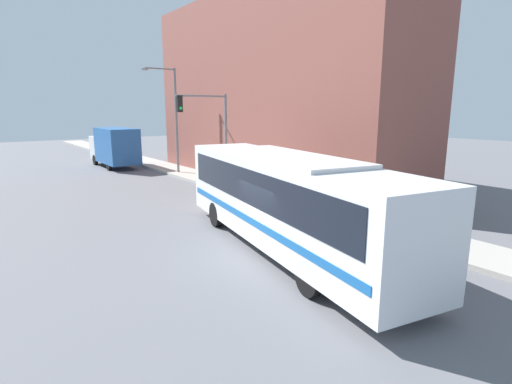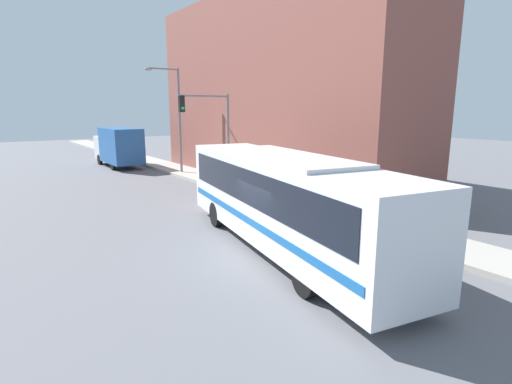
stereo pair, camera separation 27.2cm
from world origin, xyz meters
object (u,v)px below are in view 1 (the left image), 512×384
object	(u,v)px
fire_hydrant	(299,200)
traffic_light_pole	(210,124)
pedestrian_near_corner	(212,165)
parking_meter	(223,172)
street_lamp	(172,112)
city_bus	(284,196)
delivery_truck	(114,146)

from	to	relation	value
fire_hydrant	traffic_light_pole	world-z (taller)	traffic_light_pole
pedestrian_near_corner	traffic_light_pole	bearing A→B (deg)	-121.17
parking_meter	street_lamp	distance (m)	7.78
street_lamp	pedestrian_near_corner	xyz separation A→B (m)	(1.00, -3.96, -3.59)
city_bus	traffic_light_pole	bearing A→B (deg)	83.98
delivery_truck	pedestrian_near_corner	size ratio (longest dim) A/B	3.90
parking_meter	fire_hydrant	bearing A→B (deg)	-90.00
parking_meter	pedestrian_near_corner	xyz separation A→B (m)	(0.92, 2.91, 0.05)
city_bus	street_lamp	xyz separation A→B (m)	(4.04, 17.54, 2.70)
street_lamp	traffic_light_pole	bearing A→B (deg)	-96.98
delivery_truck	traffic_light_pole	xyz separation A→B (m)	(1.48, -13.72, 2.21)
city_bus	parking_meter	size ratio (longest dim) A/B	9.98
delivery_truck	traffic_light_pole	size ratio (longest dim) A/B	1.23
parking_meter	traffic_light_pole	bearing A→B (deg)	-170.05
city_bus	pedestrian_near_corner	bearing A→B (deg)	80.44
traffic_light_pole	parking_meter	world-z (taller)	traffic_light_pole
delivery_truck	parking_meter	xyz separation A→B (m)	(2.42, -13.55, -0.76)
traffic_light_pole	street_lamp	size ratio (longest dim) A/B	0.73
delivery_truck	fire_hydrant	size ratio (longest dim) A/B	9.33
fire_hydrant	city_bus	bearing A→B (deg)	-137.70
street_lamp	pedestrian_near_corner	bearing A→B (deg)	-75.82
delivery_truck	traffic_light_pole	world-z (taller)	traffic_light_pole
parking_meter	pedestrian_near_corner	size ratio (longest dim) A/B	0.71
parking_meter	pedestrian_near_corner	distance (m)	3.06
city_bus	fire_hydrant	world-z (taller)	city_bus
city_bus	parking_meter	distance (m)	11.47
traffic_light_pole	street_lamp	bearing A→B (deg)	83.02
delivery_truck	parking_meter	world-z (taller)	delivery_truck
fire_hydrant	delivery_truck	bearing A→B (deg)	96.74
traffic_light_pole	pedestrian_near_corner	world-z (taller)	traffic_light_pole
city_bus	delivery_truck	size ratio (longest dim) A/B	1.81
fire_hydrant	parking_meter	distance (m)	6.94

